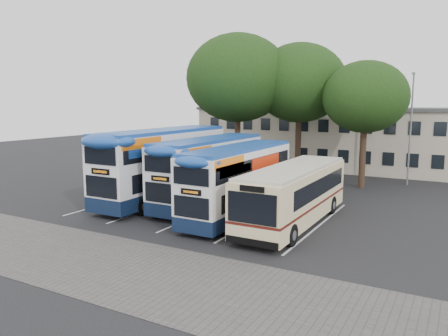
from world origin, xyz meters
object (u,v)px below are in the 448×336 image
Objects in this scene: tree_left at (238,78)px; bus_dd_mid at (210,168)px; bus_dd_right at (239,178)px; bus_single at (295,191)px; tree_mid at (300,83)px; bus_dd_left at (164,162)px; lamp_post at (411,123)px; tree_right at (365,97)px.

bus_dd_mid is (3.08, -9.87, -6.35)m from tree_left.
bus_dd_right is (6.22, -11.80, -6.47)m from tree_left.
bus_dd_mid is 0.97× the size of bus_single.
tree_mid is 1.11× the size of bus_dd_mid.
bus_dd_right is at bearing -12.42° from bus_dd_left.
tree_left is at bearing -164.73° from lamp_post.
tree_left is at bearing 117.80° from bus_dd_right.
bus_single is (-1.03, -12.52, -5.27)m from tree_right.
tree_right is (-3.09, -2.74, 2.03)m from lamp_post.
bus_single is at bearing -50.31° from tree_left.
tree_right is 13.63m from bus_single.
bus_dd_right is (3.14, -1.93, -0.12)m from bus_dd_mid.
bus_single is (3.35, 0.27, -0.47)m from bus_dd_right.
lamp_post is at bearing 15.27° from tree_left.
tree_mid is 14.88m from bus_dd_left.
tree_left is 10.78m from tree_right.
bus_single is at bearing 4.63° from bus_dd_right.
tree_mid is (4.73, 2.46, -0.43)m from tree_left.
bus_dd_left is (-13.97, -14.10, -2.38)m from lamp_post.
bus_dd_left is 1.11× the size of bus_dd_mid.
tree_right reaches higher than bus_single.
lamp_post is at bearing 52.08° from bus_dd_mid.
tree_mid is 6.18m from tree_right.
bus_dd_left is at bearing 173.28° from bus_single.
bus_dd_right is (6.51, -1.43, -0.39)m from bus_dd_left.
lamp_post reaches higher than bus_dd_right.
tree_left reaches higher than lamp_post.
bus_single is (4.84, -13.98, -6.52)m from tree_mid.
bus_dd_mid reaches higher than bus_dd_right.
tree_left reaches higher than tree_right.
tree_mid is 16.17m from bus_single.
tree_right is at bearing 46.22° from bus_dd_left.
tree_right is 16.34m from bus_dd_left.
tree_right reaches higher than bus_dd_right.
tree_mid is at bearing 27.46° from tree_left.
bus_dd_right is 3.39m from bus_single.
bus_dd_left is at bearing -133.78° from tree_right.
tree_right is at bearing 85.30° from bus_single.
tree_left is (-13.68, -3.74, 3.70)m from lamp_post.
lamp_post reaches higher than bus_single.
tree_left is 1.07× the size of tree_mid.
lamp_post is 0.86× the size of bus_dd_mid.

